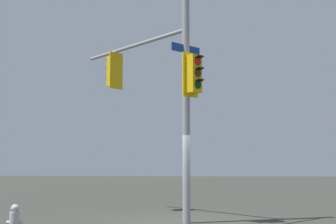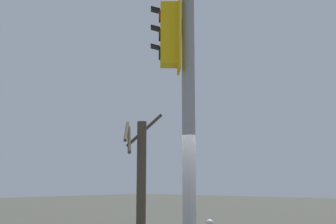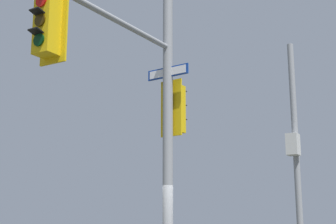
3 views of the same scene
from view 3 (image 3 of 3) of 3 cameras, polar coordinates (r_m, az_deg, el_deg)
The scene contains 2 objects.
main_signal_pole_assembly at distance 10.43m, azimuth -1.58°, elevation 5.12°, with size 4.28×5.80×9.00m.
secondary_pole_assembly at distance 16.77m, azimuth 14.60°, elevation -4.55°, with size 0.67×0.62×7.75m.
Camera 3 is at (-10.32, 2.03, 1.78)m, focal length 52.39 mm.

